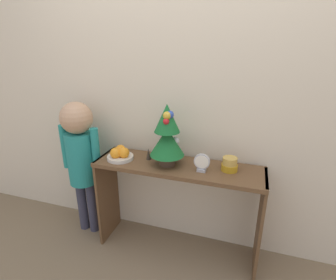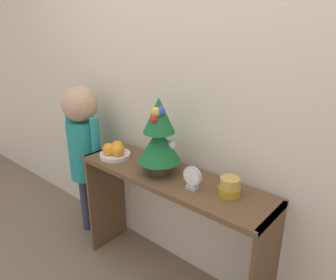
% 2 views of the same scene
% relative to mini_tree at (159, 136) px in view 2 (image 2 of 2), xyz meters
% --- Properties ---
extents(back_wall, '(7.00, 0.05, 2.50)m').
position_rel_mini_tree_xyz_m(back_wall, '(0.08, 0.23, 0.27)').
color(back_wall, beige).
rests_on(back_wall, ground_plane).
extents(console_table, '(1.23, 0.35, 0.75)m').
position_rel_mini_tree_xyz_m(console_table, '(0.08, 0.02, -0.40)').
color(console_table, brown).
rests_on(console_table, ground_plane).
extents(mini_tree, '(0.25, 0.25, 0.45)m').
position_rel_mini_tree_xyz_m(mini_tree, '(0.00, 0.00, 0.00)').
color(mini_tree, '#4C3828').
rests_on(mini_tree, console_table).
extents(fruit_bowl, '(0.20, 0.20, 0.10)m').
position_rel_mini_tree_xyz_m(fruit_bowl, '(-0.37, -0.02, -0.19)').
color(fruit_bowl, silver).
rests_on(fruit_bowl, console_table).
extents(singing_bowl, '(0.11, 0.11, 0.10)m').
position_rel_mini_tree_xyz_m(singing_bowl, '(0.44, 0.04, -0.18)').
color(singing_bowl, '#B78419').
rests_on(singing_bowl, console_table).
extents(desk_clock, '(0.11, 0.04, 0.13)m').
position_rel_mini_tree_xyz_m(desk_clock, '(0.26, -0.03, -0.17)').
color(desk_clock, '#B2B2B7').
rests_on(desk_clock, console_table).
extents(figurine, '(0.04, 0.04, 0.09)m').
position_rel_mini_tree_xyz_m(figurine, '(-0.16, 0.04, -0.19)').
color(figurine, '#382D23').
rests_on(figurine, console_table).
extents(child_figure, '(0.35, 0.25, 1.16)m').
position_rel_mini_tree_xyz_m(child_figure, '(-0.74, 0.00, -0.22)').
color(child_figure, '#38384C').
rests_on(child_figure, ground_plane).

